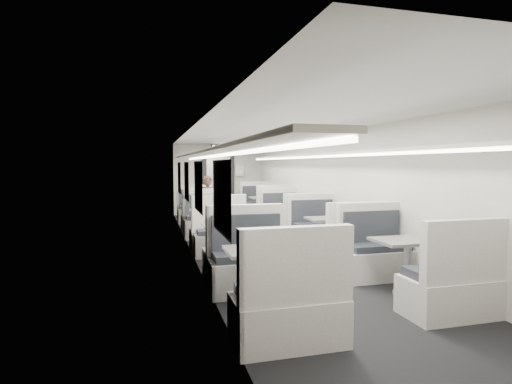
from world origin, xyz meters
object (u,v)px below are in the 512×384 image
booth_left_c (227,244)px  booth_right_d (407,266)px  vestibule_door (218,184)px  exit_sign (221,147)px  passenger (208,204)px  booth_left_a (198,214)px  booth_right_a (266,210)px  booth_left_d (265,280)px  booth_left_b (211,226)px  booth_right_c (330,236)px  booth_right_b (291,221)px

booth_left_c → booth_right_d: 2.95m
vestibule_door → exit_sign: bearing=-90.0°
passenger → exit_sign: size_ratio=2.31×
booth_left_a → booth_left_c: bearing=-90.0°
booth_right_d → vestibule_door: size_ratio=1.01×
booth_right_a → passenger: passenger is taller
booth_right_d → passenger: (-1.84, 5.57, 0.34)m
booth_right_a → vestibule_door: bearing=112.9°
booth_left_d → booth_right_d: booth_left_d is taller
booth_left_b → exit_sign: bearing=77.6°
booth_right_a → vestibule_door: size_ratio=1.04×
booth_left_a → exit_sign: size_ratio=3.33×
booth_right_c → booth_left_b: bearing=140.4°
booth_left_a → booth_left_b: (0.00, -2.36, 0.01)m
booth_right_d → exit_sign: 8.81m
booth_right_b → vestibule_door: size_ratio=0.97×
booth_left_d → exit_sign: size_ratio=3.51×
booth_right_c → passenger: (-1.84, 3.23, 0.35)m
booth_left_c → passenger: (0.16, 3.40, 0.36)m
booth_left_a → booth_left_d: bearing=-90.0°
booth_right_b → booth_right_c: (0.00, -2.16, 0.00)m
booth_left_d → passenger: 5.75m
booth_right_a → booth_right_b: bearing=-90.0°
booth_right_a → passenger: 2.17m
booth_left_d → booth_right_b: size_ratio=1.06×
booth_right_a → exit_sign: bearing=118.1°
booth_right_d → passenger: size_ratio=1.48×
booth_left_c → booth_right_a: 4.93m
booth_right_a → booth_right_d: booth_right_a is taller
booth_left_d → vestibule_door: vestibule_door is taller
booth_right_a → exit_sign: 2.84m
booth_right_a → booth_right_b: size_ratio=1.07×
passenger → vestibule_door: size_ratio=0.68×
passenger → exit_sign: 3.46m
booth_left_c → booth_right_b: size_ratio=0.97×
booth_left_c → exit_sign: bearing=81.1°
booth_right_b → exit_sign: exit_sign is taller
booth_right_c → exit_sign: 6.57m
passenger → booth_right_a: bearing=39.0°
passenger → booth_right_b: bearing=-22.1°
booth_left_a → booth_right_a: bearing=8.9°
booth_left_d → booth_left_a: bearing=90.0°
booth_right_a → booth_left_d: bearing=-106.3°
booth_left_b → booth_right_a: booth_right_a is taller
booth_left_a → booth_right_a: size_ratio=0.94×
booth_left_b → booth_right_b: 2.06m
passenger → booth_left_b: bearing=-87.5°
booth_left_a → booth_left_c: booth_left_a is taller
booth_right_c → booth_left_d: bearing=-128.6°
passenger → vestibule_door: vestibule_door is taller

